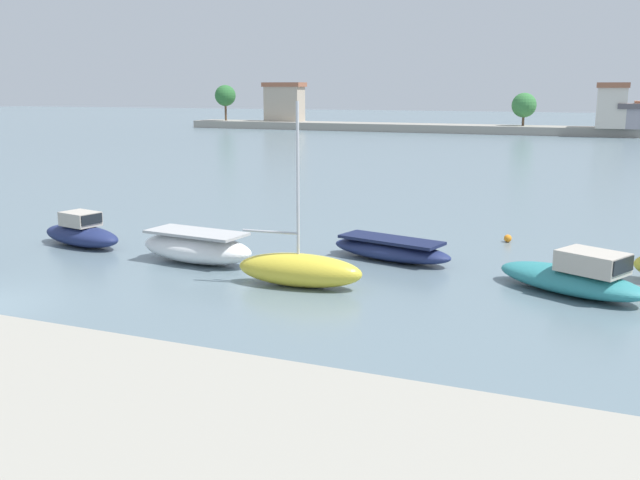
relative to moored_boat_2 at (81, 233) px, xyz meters
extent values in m
ellipsoid|color=navy|center=(0.00, 0.00, -0.10)|extent=(4.48, 2.40, 0.85)
cube|color=#BCB2A3|center=(0.00, 0.00, 0.60)|extent=(1.66, 1.39, 0.57)
cube|color=black|center=(0.71, -0.15, 0.66)|extent=(0.29, 0.99, 0.40)
ellipsoid|color=white|center=(5.97, -0.66, 0.01)|extent=(4.91, 2.33, 1.08)
cube|color=#AFAFAF|center=(5.97, -0.66, 0.61)|extent=(3.93, 1.94, 0.10)
ellipsoid|color=yellow|center=(10.84, -2.17, 0.02)|extent=(4.33, 1.65, 1.10)
cylinder|color=silver|center=(10.81, -2.17, 3.01)|extent=(0.10, 0.10, 4.88)
cylinder|color=#B7B7BC|center=(9.86, -2.25, 1.23)|extent=(1.98, 0.23, 0.08)
ellipsoid|color=navy|center=(12.52, 2.50, -0.17)|extent=(5.20, 2.71, 0.72)
cube|color=#161E41|center=(12.52, 2.50, 0.25)|extent=(4.17, 2.23, 0.11)
ellipsoid|color=teal|center=(19.06, 0.44, -0.12)|extent=(5.28, 3.89, 0.81)
cube|color=#BCB2A3|center=(19.70, 0.12, 0.61)|extent=(2.31, 2.06, 0.65)
cube|color=black|center=(20.55, -0.30, 0.67)|extent=(0.61, 1.13, 0.46)
sphere|color=orange|center=(16.16, 7.49, -0.37)|extent=(0.32, 0.32, 0.32)
sphere|color=red|center=(3.52, 2.52, -0.36)|extent=(0.33, 0.33, 0.33)
cube|color=gray|center=(2.96, 84.27, 0.06)|extent=(98.82, 6.09, 1.17)
cube|color=#B2A38E|center=(-31.22, 85.14, 3.44)|extent=(6.10, 3.20, 5.60)
cube|color=#995B42|center=(-31.22, 85.14, 6.59)|extent=(6.72, 3.52, 0.70)
cube|color=beige|center=(19.12, 83.52, 3.33)|extent=(3.78, 5.83, 5.38)
cube|color=#995B42|center=(19.12, 83.52, 6.37)|extent=(4.15, 6.41, 0.70)
cube|color=#99939E|center=(21.62, 83.53, 1.95)|extent=(3.22, 5.77, 2.62)
cube|color=#565156|center=(21.62, 83.53, 3.62)|extent=(3.54, 6.35, 0.70)
cylinder|color=brown|center=(-41.46, 83.53, 2.02)|extent=(0.36, 0.36, 2.77)
sphere|color=#2D6B33|center=(-41.46, 83.53, 4.81)|extent=(3.50, 3.50, 3.50)
cylinder|color=brown|center=(7.31, 84.75, 1.41)|extent=(0.36, 0.36, 1.53)
sphere|color=#387A3D|center=(7.31, 84.75, 3.59)|extent=(3.53, 3.53, 3.53)
camera|label=1|loc=(20.08, -22.58, 5.80)|focal=39.73mm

